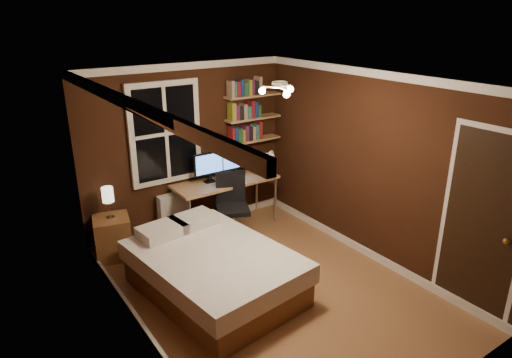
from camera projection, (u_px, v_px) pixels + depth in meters
floor at (271, 289)px, 5.52m from camera, size 4.20×4.20×0.00m
wall_back at (188, 149)px, 6.71m from camera, size 3.20×0.04×2.50m
wall_left at (134, 230)px, 4.23m from camera, size 0.04×4.20×2.50m
wall_right at (371, 167)px, 5.93m from camera, size 0.04×4.20×2.50m
ceiling at (274, 80)px, 4.65m from camera, size 3.20×4.20×0.02m
window at (165, 133)px, 6.39m from camera, size 1.06×0.06×1.46m
door at (481, 227)px, 4.81m from camera, size 0.03×0.82×2.05m
door_knob at (506, 241)px, 4.56m from camera, size 0.06×0.06×0.06m
ceiling_fixture at (280, 91)px, 4.60m from camera, size 0.44×0.44×0.18m
bookshelf_lower at (253, 140)px, 7.19m from camera, size 0.92×0.22×0.03m
books_row_lower at (253, 132)px, 7.14m from camera, size 0.54×0.16×0.23m
bookshelf_middle at (253, 118)px, 7.06m from camera, size 0.92×0.22×0.03m
books_row_middle at (253, 110)px, 7.02m from camera, size 0.48×0.16×0.23m
bookshelf_upper at (253, 95)px, 6.94m from camera, size 0.92×0.22×0.03m
books_row_upper at (253, 87)px, 6.90m from camera, size 0.54×0.16×0.23m
bed at (213, 270)px, 5.38m from camera, size 1.67×2.15×0.68m
nightstand at (113, 237)px, 6.16m from camera, size 0.56×0.56×0.58m
bedside_lamp at (109, 203)px, 5.98m from camera, size 0.15×0.15×0.43m
radiator at (173, 215)px, 6.75m from camera, size 0.43×0.15×0.65m
desk at (226, 184)px, 6.88m from camera, size 1.61×0.60×0.77m
monitor_left at (209, 167)px, 6.72m from camera, size 0.49×0.12×0.46m
monitor_right at (235, 162)px, 6.96m from camera, size 0.49×0.12×0.46m
desk_lamp at (268, 162)px, 6.99m from camera, size 0.14×0.32×0.44m
office_chair at (232, 215)px, 6.61m from camera, size 0.59×0.59×1.00m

